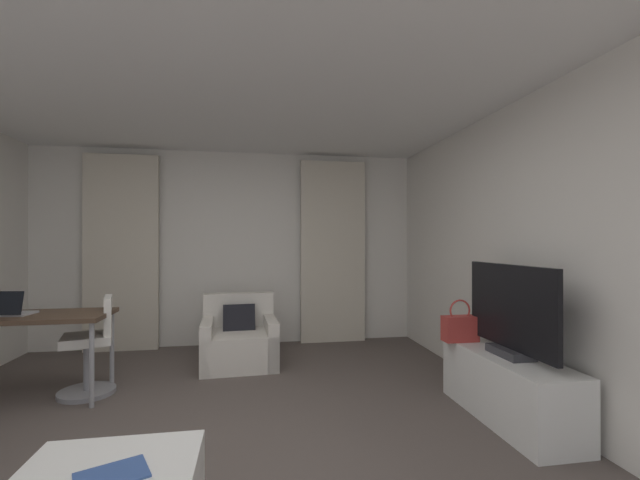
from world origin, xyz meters
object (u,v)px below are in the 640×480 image
object	(u,v)px
tv_flatscreen	(510,313)
armchair	(239,341)
desk	(22,322)
magazine_open	(112,475)
handbag_primary	(460,327)
tv_console	(507,387)
laptop	(9,310)
desk_chair	(92,350)

from	to	relation	value
tv_flatscreen	armchair	bearing A→B (deg)	138.91
armchair	desk	xyz separation A→B (m)	(-1.83, -0.74, 0.43)
magazine_open	handbag_primary	xyz separation A→B (m)	(2.40, 1.47, 0.23)
armchair	tv_console	xyz separation A→B (m)	(2.10, -1.79, -0.01)
desk	tv_flatscreen	distance (m)	4.08
armchair	laptop	xyz separation A→B (m)	(-1.92, -0.77, 0.54)
desk_chair	tv_console	size ratio (longest dim) A/B	0.71
desk	laptop	bearing A→B (deg)	-161.54
desk_chair	tv_console	xyz separation A→B (m)	(3.40, -1.14, -0.14)
armchair	tv_console	world-z (taller)	armchair
armchair	desk_chair	world-z (taller)	desk_chair
armchair	laptop	size ratio (longest dim) A/B	2.45
desk_chair	laptop	size ratio (longest dim) A/B	2.52
tv_flatscreen	laptop	bearing A→B (deg)	165.27
desk_chair	magazine_open	world-z (taller)	desk_chair
magazine_open	handbag_primary	distance (m)	2.83
desk	armchair	bearing A→B (deg)	22.09
tv_console	handbag_primary	world-z (taller)	handbag_primary
laptop	tv_console	bearing A→B (deg)	-14.26
armchair	desk	bearing A→B (deg)	-157.91
desk	laptop	world-z (taller)	laptop
magazine_open	tv_flatscreen	size ratio (longest dim) A/B	0.33
tv_flatscreen	handbag_primary	distance (m)	0.56
desk_chair	magazine_open	xyz separation A→B (m)	(0.85, -2.15, 0.01)
desk	tv_flatscreen	size ratio (longest dim) A/B	1.37
armchair	desk	world-z (taller)	armchair
magazine_open	tv_console	size ratio (longest dim) A/B	0.27
armchair	desk_chair	xyz separation A→B (m)	(-1.30, -0.66, 0.13)
armchair	tv_flatscreen	bearing A→B (deg)	-41.09
magazine_open	tv_flatscreen	xyz separation A→B (m)	(2.55, 0.98, 0.44)
magazine_open	tv_console	world-z (taller)	tv_console
tv_console	tv_flatscreen	distance (m)	0.59
armchair	laptop	bearing A→B (deg)	-158.07
desk	magazine_open	size ratio (longest dim) A/B	4.16
armchair	laptop	world-z (taller)	laptop
desk	tv_console	size ratio (longest dim) A/B	1.13
desk	desk_chair	xyz separation A→B (m)	(0.53, 0.09, -0.29)
desk_chair	desk	bearing A→B (deg)	-170.67
armchair	tv_flatscreen	world-z (taller)	tv_flatscreen
desk_chair	handbag_primary	xyz separation A→B (m)	(3.25, -0.68, 0.24)
desk_chair	laptop	distance (m)	0.75
laptop	tv_flatscreen	xyz separation A→B (m)	(4.02, -1.06, 0.04)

